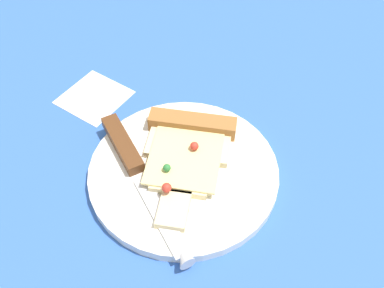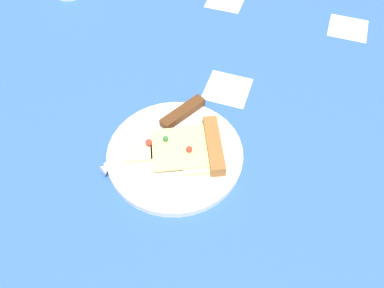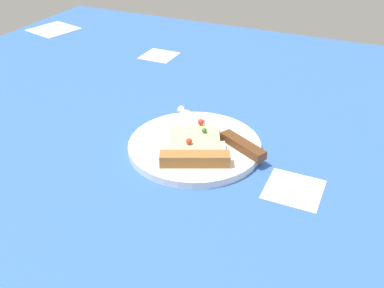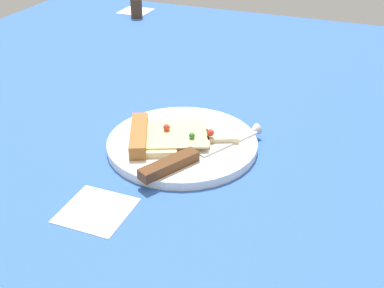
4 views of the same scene
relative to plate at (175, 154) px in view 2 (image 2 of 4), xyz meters
The scene contains 4 objects.
ground_plane 6.61cm from the plate, 163.39° to the right, with size 153.64×153.64×3.00cm.
plate is the anchor object (origin of this frame).
pizza_slice 2.99cm from the plate, 65.22° to the right, with size 14.75×19.07×2.50cm.
knife 6.19cm from the plate, 38.25° to the left, with size 22.16×13.15×2.45cm.
Camera 2 is at (-31.99, -14.31, 58.42)cm, focal length 36.54 mm.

